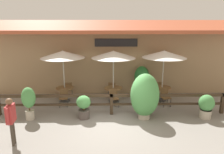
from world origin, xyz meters
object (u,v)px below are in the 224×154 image
Objects in this scene: chair_far_wallside at (158,88)px; pedestrian at (11,115)px; chair_middle_wallside at (112,88)px; chair_near_wallside at (69,88)px; potted_plant_corner_fern at (29,101)px; potted_plant_tall_tropical at (84,106)px; chair_far_streetside at (165,96)px; potted_plant_broad_leaf at (142,78)px; dining_table_near at (65,90)px; patio_umbrella_far at (164,54)px; patio_umbrella_middle at (113,54)px; patio_umbrella_near at (63,54)px; potted_plant_entrance_palm at (145,96)px; chair_middle_streetside at (114,97)px; potted_plant_small_flowering at (206,106)px; chair_near_streetside at (64,97)px; dining_table_far at (162,90)px; dining_table_middle at (113,90)px.

chair_far_wallside is 0.51× the size of pedestrian.
pedestrian reaches higher than chair_middle_wallside.
chair_near_wallside is 2.47m from chair_middle_wallside.
potted_plant_tall_tropical is at bearing 1.51° from potted_plant_corner_fern.
chair_far_streetside is 0.50× the size of potted_plant_broad_leaf.
dining_table_near is 5.53m from patio_umbrella_far.
patio_umbrella_middle reaches higher than dining_table_near.
patio_umbrella_near is 1.92m from dining_table_near.
potted_plant_entrance_palm is (-1.31, -2.21, -1.47)m from patio_umbrella_far.
potted_plant_tall_tropical is (-1.36, -1.38, 0.09)m from chair_middle_streetside.
patio_umbrella_near is 1.88× the size of potted_plant_corner_fern.
potted_plant_tall_tropical is at bearing 179.17° from potted_plant_small_flowering.
patio_umbrella_middle is (2.51, 0.60, 2.03)m from chair_near_streetside.
chair_near_wallside is 0.32× the size of patio_umbrella_middle.
dining_table_far is at bearing -38.34° from potted_plant_broad_leaf.
patio_umbrella_near is 3.17× the size of chair_far_streetside.
patio_umbrella_far is 1.88× the size of potted_plant_corner_fern.
patio_umbrella_far is 2.62× the size of potted_plant_tall_tropical.
chair_near_streetside is 2.58m from dining_table_middle.
potted_plant_small_flowering is at bearing -0.83° from potted_plant_tall_tropical.
patio_umbrella_near reaches higher than dining_table_middle.
chair_near_wallside is 0.83× the size of potted_plant_tall_tropical.
chair_middle_streetside is 1.42m from chair_middle_wallside.
chair_far_wallside is at bearing 7.54° from dining_table_near.
dining_table_far is 0.91× the size of potted_plant_tall_tropical.
patio_umbrella_near is at bearing 14.30° from chair_far_wallside.
patio_umbrella_far reaches higher than chair_far_streetside.
potted_plant_corner_fern is 1.39× the size of potted_plant_tall_tropical.
dining_table_far is (2.61, 0.06, -1.92)m from patio_umbrella_middle.
potted_plant_corner_fern is at bearing -130.70° from chair_near_streetside.
chair_near_wallside is at bearing 6.82° from chair_far_wallside.
potted_plant_corner_fern is 2.03m from pedestrian.
chair_far_streetside is (2.60, 0.06, 0.00)m from chair_middle_streetside.
patio_umbrella_middle reaches higher than dining_table_middle.
chair_far_streetside is at bearing 114.81° from pedestrian.
patio_umbrella_middle is at bearing -178.78° from patio_umbrella_far.
chair_near_streetside is 0.83× the size of potted_plant_tall_tropical.
chair_near_wallside is 5.16m from dining_table_far.
patio_umbrella_near reaches higher than potted_plant_tall_tropical.
potted_plant_entrance_palm is at bearing -120.54° from dining_table_far.
potted_plant_broad_leaf reaches higher than chair_far_streetside.
pedestrian is (-0.98, -4.25, -1.43)m from patio_umbrella_near.
pedestrian is at bearing -110.05° from chair_near_streetside.
chair_middle_streetside is 2.02m from potted_plant_entrance_palm.
patio_umbrella_middle is at bearing -178.78° from dining_table_far.
potted_plant_corner_fern is at bearing -169.33° from chair_middle_streetside.
chair_middle_streetside is 2.71m from dining_table_far.
chair_near_wallside is 1.00× the size of chair_middle_streetside.
patio_umbrella_far is (2.60, 0.77, 2.03)m from chair_middle_streetside.
potted_plant_tall_tropical is (2.34, 0.06, -0.29)m from potted_plant_corner_fern.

